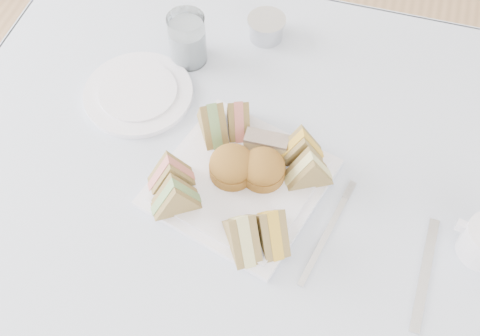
# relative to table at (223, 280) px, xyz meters

# --- Properties ---
(floor) EXTENTS (4.00, 4.00, 0.00)m
(floor) POSITION_rel_table_xyz_m (0.00, 0.00, -0.37)
(floor) COLOR #9E7751
(floor) RESTS_ON ground
(table) EXTENTS (0.90, 0.90, 0.74)m
(table) POSITION_rel_table_xyz_m (0.00, 0.00, 0.00)
(table) COLOR brown
(table) RESTS_ON floor
(tablecloth) EXTENTS (1.02, 1.02, 0.01)m
(tablecloth) POSITION_rel_table_xyz_m (0.00, 0.00, 0.37)
(tablecloth) COLOR silver
(tablecloth) RESTS_ON table
(serving_plate) EXTENTS (0.31, 0.31, 0.01)m
(serving_plate) POSITION_rel_table_xyz_m (0.03, 0.02, 0.38)
(serving_plate) COLOR white
(serving_plate) RESTS_ON tablecloth
(sandwich_fl_a) EXTENTS (0.08, 0.07, 0.07)m
(sandwich_fl_a) POSITION_rel_table_xyz_m (-0.07, -0.01, 0.42)
(sandwich_fl_a) COLOR olive
(sandwich_fl_a) RESTS_ON serving_plate
(sandwich_fl_b) EXTENTS (0.09, 0.08, 0.07)m
(sandwich_fl_b) POSITION_rel_table_xyz_m (-0.05, -0.05, 0.42)
(sandwich_fl_b) COLOR olive
(sandwich_fl_b) RESTS_ON serving_plate
(sandwich_fr_a) EXTENTS (0.08, 0.09, 0.08)m
(sandwich_fr_a) POSITION_rel_table_xyz_m (0.11, -0.06, 0.43)
(sandwich_fr_a) COLOR olive
(sandwich_fr_a) RESTS_ON serving_plate
(sandwich_fr_b) EXTENTS (0.08, 0.10, 0.08)m
(sandwich_fr_b) POSITION_rel_table_xyz_m (0.07, -0.08, 0.43)
(sandwich_fr_b) COLOR olive
(sandwich_fr_b) RESTS_ON serving_plate
(sandwich_bl_a) EXTENTS (0.08, 0.09, 0.08)m
(sandwich_bl_a) POSITION_rel_table_xyz_m (-0.04, 0.11, 0.43)
(sandwich_bl_a) COLOR olive
(sandwich_bl_a) RESTS_ON serving_plate
(sandwich_bl_b) EXTENTS (0.06, 0.08, 0.07)m
(sandwich_bl_b) POSITION_rel_table_xyz_m (-0.00, 0.13, 0.42)
(sandwich_bl_b) COLOR olive
(sandwich_bl_b) RESTS_ON serving_plate
(sandwich_br_a) EXTENTS (0.09, 0.07, 0.07)m
(sandwich_br_a) POSITION_rel_table_xyz_m (0.14, 0.06, 0.42)
(sandwich_br_a) COLOR olive
(sandwich_br_a) RESTS_ON serving_plate
(sandwich_br_b) EXTENTS (0.09, 0.06, 0.07)m
(sandwich_br_b) POSITION_rel_table_xyz_m (0.12, 0.10, 0.42)
(sandwich_br_b) COLOR olive
(sandwich_br_b) RESTS_ON serving_plate
(scone_left) EXTENTS (0.10, 0.10, 0.05)m
(scone_left) POSITION_rel_table_xyz_m (0.02, 0.03, 0.41)
(scone_left) COLOR #A57926
(scone_left) RESTS_ON serving_plate
(scone_right) EXTENTS (0.08, 0.08, 0.05)m
(scone_right) POSITION_rel_table_xyz_m (0.07, 0.04, 0.41)
(scone_right) COLOR #A57926
(scone_right) RESTS_ON serving_plate
(pastry_slice) EXTENTS (0.07, 0.03, 0.03)m
(pastry_slice) POSITION_rel_table_xyz_m (0.06, 0.10, 0.41)
(pastry_slice) COLOR tan
(pastry_slice) RESTS_ON serving_plate
(side_plate) EXTENTS (0.26, 0.26, 0.01)m
(side_plate) POSITION_rel_table_xyz_m (-0.20, 0.16, 0.38)
(side_plate) COLOR white
(side_plate) RESTS_ON tablecloth
(water_glass) EXTENTS (0.09, 0.09, 0.10)m
(water_glass) POSITION_rel_table_xyz_m (-0.14, 0.27, 0.43)
(water_glass) COLOR white
(water_glass) RESTS_ON tablecloth
(tea_strainer) EXTENTS (0.08, 0.08, 0.04)m
(tea_strainer) POSITION_rel_table_xyz_m (-0.02, 0.37, 0.40)
(tea_strainer) COLOR #B8B9BF
(tea_strainer) RESTS_ON tablecloth
(knife) EXTENTS (0.02, 0.19, 0.00)m
(knife) POSITION_rel_table_xyz_m (0.35, -0.05, 0.38)
(knife) COLOR #B8B9BF
(knife) RESTS_ON tablecloth
(fork) EXTENTS (0.05, 0.17, 0.00)m
(fork) POSITION_rel_table_xyz_m (0.19, -0.04, 0.38)
(fork) COLOR #B8B9BF
(fork) RESTS_ON tablecloth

